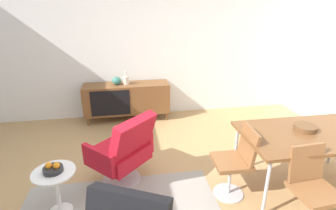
# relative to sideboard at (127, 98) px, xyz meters

# --- Properties ---
(ground_plane) EXTENTS (8.32, 8.32, 0.00)m
(ground_plane) POSITION_rel_sideboard_xyz_m (0.33, -2.30, -0.44)
(ground_plane) COLOR tan
(wall_back) EXTENTS (6.80, 0.12, 2.80)m
(wall_back) POSITION_rel_sideboard_xyz_m (0.33, 0.30, 0.96)
(wall_back) COLOR silver
(wall_back) RESTS_ON ground_plane
(sideboard) EXTENTS (1.60, 0.45, 0.72)m
(sideboard) POSITION_rel_sideboard_xyz_m (0.00, 0.00, 0.00)
(sideboard) COLOR brown
(sideboard) RESTS_ON ground_plane
(vase_cobalt) EXTENTS (0.17, 0.17, 0.15)m
(vase_cobalt) POSITION_rel_sideboard_xyz_m (-0.16, 0.00, 0.35)
(vase_cobalt) COLOR #337266
(vase_cobalt) RESTS_ON sideboard
(vase_sculptural_dark) EXTENTS (0.12, 0.12, 0.25)m
(vase_sculptural_dark) POSITION_rel_sideboard_xyz_m (0.00, 0.00, 0.36)
(vase_sculptural_dark) COLOR beige
(vase_sculptural_dark) RESTS_ON sideboard
(dining_table) EXTENTS (1.60, 0.90, 0.74)m
(dining_table) POSITION_rel_sideboard_xyz_m (2.09, -2.37, 0.26)
(dining_table) COLOR brown
(dining_table) RESTS_ON ground_plane
(wooden_bowl_on_table) EXTENTS (0.26, 0.26, 0.06)m
(wooden_bowl_on_table) POSITION_rel_sideboard_xyz_m (2.06, -2.29, 0.33)
(wooden_bowl_on_table) COLOR brown
(wooden_bowl_on_table) RESTS_ON dining_table
(dining_chair_front_left) EXTENTS (0.43, 0.45, 0.86)m
(dining_chair_front_left) POSITION_rel_sideboard_xyz_m (1.73, -2.93, 0.03)
(dining_chair_front_left) COLOR brown
(dining_chair_front_left) RESTS_ON ground_plane
(dining_chair_near_window) EXTENTS (0.44, 0.42, 0.86)m
(dining_chair_near_window) POSITION_rel_sideboard_xyz_m (1.20, -2.37, 0.03)
(dining_chair_near_window) COLOR brown
(dining_chair_near_window) RESTS_ON ground_plane
(lounge_chair_red) EXTENTS (0.91, 0.91, 0.95)m
(lounge_chair_red) POSITION_rel_sideboard_xyz_m (-0.08, -1.92, 0.03)
(lounge_chair_red) COLOR red
(lounge_chair_red) RESTS_ON ground_plane
(side_table_round) EXTENTS (0.44, 0.44, 0.52)m
(side_table_round) POSITION_rel_sideboard_xyz_m (-0.79, -2.33, -0.12)
(side_table_round) COLOR white
(side_table_round) RESTS_ON ground_plane
(fruit_bowl) EXTENTS (0.20, 0.20, 0.11)m
(fruit_bowl) POSITION_rel_sideboard_xyz_m (-0.79, -2.33, 0.12)
(fruit_bowl) COLOR #262628
(fruit_bowl) RESTS_ON side_table_round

